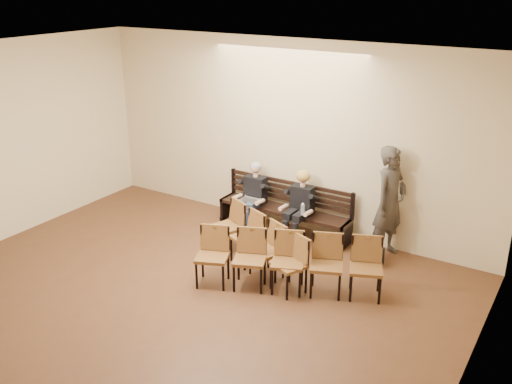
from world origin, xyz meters
TOP-DOWN VIEW (x-y plane):
  - ground at (0.00, 0.00)m, footprint 10.00×10.00m
  - room_walls at (0.00, 0.79)m, footprint 8.02×10.01m
  - bench at (0.15, 4.65)m, footprint 2.60×0.90m
  - seated_man at (-0.45, 4.53)m, footprint 0.50×0.69m
  - seated_woman at (0.54, 4.53)m, footprint 0.50×0.69m
  - laptop at (-0.44, 4.39)m, footprint 0.35×0.28m
  - water_bottle at (0.71, 4.32)m, footprint 0.08×0.08m
  - bag at (1.98, 4.31)m, footprint 0.47×0.40m
  - passerby at (2.11, 4.75)m, footprint 0.73×0.92m
  - chair_row_front at (0.50, 3.13)m, footprint 2.16×1.29m
  - chair_row_back at (1.24, 2.81)m, footprint 2.78×1.53m

SIDE VIEW (x-z plane):
  - ground at x=0.00m, z-range 0.00..0.00m
  - bag at x=1.98m, z-range 0.00..0.30m
  - bench at x=0.15m, z-range 0.00..0.45m
  - chair_row_front at x=0.50m, z-range 0.00..0.88m
  - chair_row_back at x=1.24m, z-range 0.00..0.91m
  - water_bottle at x=0.71m, z-range 0.45..0.67m
  - laptop at x=-0.44m, z-range 0.45..0.71m
  - seated_woman at x=0.54m, z-range 0.00..1.16m
  - seated_man at x=-0.45m, z-range 0.00..1.20m
  - passerby at x=2.11m, z-range 0.00..2.22m
  - room_walls at x=0.00m, z-range 0.78..4.29m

